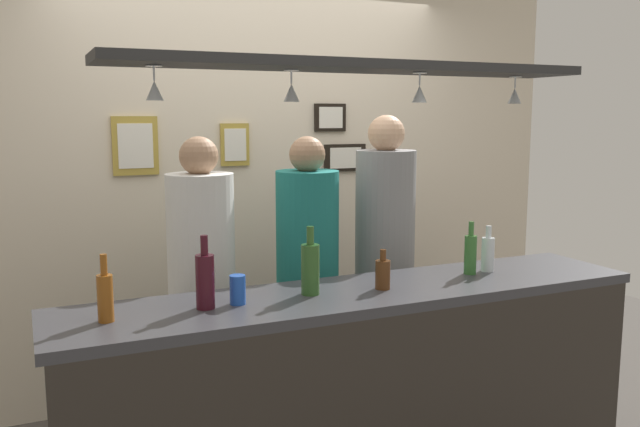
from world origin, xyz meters
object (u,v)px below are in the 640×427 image
(bottle_beer_green_import, at_px, (470,253))
(person_right_grey_shirt, at_px, (385,237))
(bottle_wine_dark_red, at_px, (205,280))
(drink_can, at_px, (238,290))
(person_middle_teal_shirt, at_px, (308,257))
(bottle_soda_clear, at_px, (488,253))
(bottle_beer_amber_tall, at_px, (105,296))
(bottle_beer_brown_stubby, at_px, (383,274))
(picture_frame_crest, at_px, (235,145))
(picture_frame_lower_pair, at_px, (345,158))
(picture_frame_upper_small, at_px, (330,118))
(picture_frame_caricature, at_px, (135,146))
(bottle_champagne_green, at_px, (310,268))
(person_left_white_patterned_shirt, at_px, (202,266))

(bottle_beer_green_import, bearing_deg, person_right_grey_shirt, 99.36)
(bottle_wine_dark_red, distance_m, drink_can, 0.15)
(person_middle_teal_shirt, relative_size, bottle_soda_clear, 7.15)
(bottle_beer_green_import, xyz_separation_m, bottle_beer_amber_tall, (-1.72, -0.05, -0.00))
(person_right_grey_shirt, relative_size, bottle_beer_amber_tall, 6.75)
(bottle_beer_brown_stubby, xyz_separation_m, drink_can, (-0.66, 0.04, -0.01))
(bottle_beer_green_import, xyz_separation_m, picture_frame_crest, (-0.77, 1.36, 0.49))
(picture_frame_crest, bearing_deg, picture_frame_lower_pair, 0.00)
(bottle_soda_clear, bearing_deg, drink_can, -178.05)
(bottle_beer_brown_stubby, xyz_separation_m, picture_frame_upper_small, (0.41, 1.43, 0.68))
(bottle_wine_dark_red, bearing_deg, picture_frame_caricature, 91.40)
(bottle_soda_clear, height_order, picture_frame_upper_small, picture_frame_upper_small)
(bottle_beer_amber_tall, height_order, picture_frame_upper_small, picture_frame_upper_small)
(bottle_beer_amber_tall, height_order, picture_frame_lower_pair, picture_frame_lower_pair)
(bottle_beer_brown_stubby, height_order, picture_frame_caricature, picture_frame_caricature)
(person_middle_teal_shirt, distance_m, bottle_champagne_green, 0.73)
(person_middle_teal_shirt, height_order, drink_can, person_middle_teal_shirt)
(picture_frame_caricature, bearing_deg, bottle_champagne_green, -69.93)
(picture_frame_crest, bearing_deg, bottle_soda_clear, -56.87)
(bottle_champagne_green, height_order, picture_frame_lower_pair, picture_frame_lower_pair)
(picture_frame_lower_pair, bearing_deg, bottle_beer_brown_stubby, -110.02)
(bottle_champagne_green, bearing_deg, person_left_white_patterned_shirt, 114.83)
(bottle_beer_green_import, relative_size, picture_frame_crest, 1.00)
(bottle_beer_brown_stubby, relative_size, picture_frame_caricature, 0.53)
(person_right_grey_shirt, relative_size, picture_frame_upper_small, 7.98)
(bottle_beer_green_import, bearing_deg, picture_frame_crest, 119.45)
(bottle_soda_clear, relative_size, bottle_wine_dark_red, 0.77)
(bottle_champagne_green, distance_m, drink_can, 0.34)
(bottle_beer_brown_stubby, bearing_deg, bottle_champagne_green, 171.26)
(bottle_wine_dark_red, relative_size, picture_frame_caricature, 0.88)
(person_left_white_patterned_shirt, height_order, bottle_soda_clear, person_left_white_patterned_shirt)
(bottle_beer_green_import, distance_m, drink_can, 1.20)
(bottle_beer_brown_stubby, bearing_deg, bottle_beer_green_import, 7.60)
(drink_can, distance_m, picture_frame_upper_small, 1.89)
(bottle_wine_dark_red, relative_size, picture_frame_crest, 1.15)
(picture_frame_caricature, bearing_deg, bottle_beer_brown_stubby, -59.72)
(person_left_white_patterned_shirt, bearing_deg, bottle_beer_amber_tall, -127.77)
(bottle_wine_dark_red, bearing_deg, bottle_soda_clear, 2.04)
(bottle_champagne_green, bearing_deg, drink_can, -177.40)
(picture_frame_caricature, bearing_deg, bottle_wine_dark_red, -88.60)
(bottle_champagne_green, bearing_deg, bottle_wine_dark_red, -177.31)
(bottle_beer_green_import, xyz_separation_m, picture_frame_upper_small, (-0.12, 1.36, 0.65))
(bottle_champagne_green, distance_m, picture_frame_crest, 1.46)
(bottle_soda_clear, bearing_deg, bottle_wine_dark_red, -177.96)
(person_middle_teal_shirt, bearing_deg, person_right_grey_shirt, -0.00)
(person_middle_teal_shirt, relative_size, bottle_champagne_green, 5.48)
(bottle_beer_amber_tall, bearing_deg, picture_frame_caricature, 76.03)
(bottle_beer_brown_stubby, height_order, picture_frame_crest, picture_frame_crest)
(picture_frame_lower_pair, bearing_deg, drink_can, -130.35)
(bottle_wine_dark_red, xyz_separation_m, bottle_beer_brown_stubby, (0.80, -0.03, -0.05))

